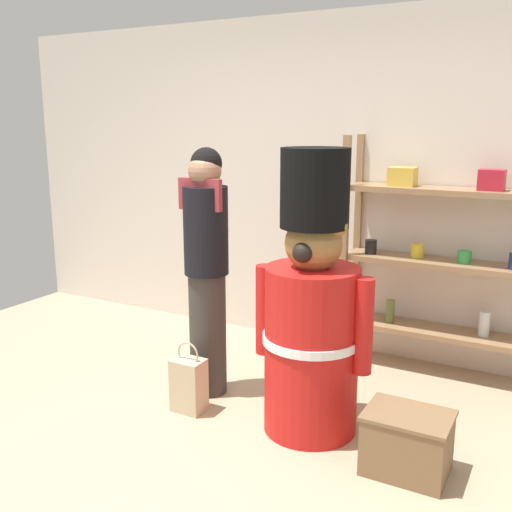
{
  "coord_description": "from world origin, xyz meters",
  "views": [
    {
      "loc": [
        1.6,
        -2.2,
        1.79
      ],
      "look_at": [
        -0.06,
        0.85,
        1.0
      ],
      "focal_mm": 41.5,
      "sensor_mm": 36.0,
      "label": 1
    }
  ],
  "objects_px": {
    "teddy_bear_guard": "(312,316)",
    "display_crate": "(407,443)",
    "person_shopper": "(207,266)",
    "shopping_bag": "(189,384)",
    "merchandise_shelf": "(440,256)"
  },
  "relations": [
    {
      "from": "teddy_bear_guard",
      "to": "display_crate",
      "type": "relative_size",
      "value": 3.78
    },
    {
      "from": "teddy_bear_guard",
      "to": "person_shopper",
      "type": "xyz_separation_m",
      "value": [
        -0.8,
        0.13,
        0.18
      ]
    },
    {
      "from": "teddy_bear_guard",
      "to": "shopping_bag",
      "type": "bearing_deg",
      "value": -167.9
    },
    {
      "from": "merchandise_shelf",
      "to": "shopping_bag",
      "type": "bearing_deg",
      "value": -131.86
    },
    {
      "from": "person_shopper",
      "to": "display_crate",
      "type": "xyz_separation_m",
      "value": [
        1.43,
        -0.3,
        -0.71
      ]
    },
    {
      "from": "merchandise_shelf",
      "to": "teddy_bear_guard",
      "type": "relative_size",
      "value": 1.03
    },
    {
      "from": "person_shopper",
      "to": "display_crate",
      "type": "relative_size",
      "value": 3.74
    },
    {
      "from": "merchandise_shelf",
      "to": "display_crate",
      "type": "xyz_separation_m",
      "value": [
        0.17,
        -1.37,
        -0.7
      ]
    },
    {
      "from": "merchandise_shelf",
      "to": "shopping_bag",
      "type": "height_order",
      "value": "merchandise_shelf"
    },
    {
      "from": "person_shopper",
      "to": "shopping_bag",
      "type": "distance_m",
      "value": 0.76
    },
    {
      "from": "shopping_bag",
      "to": "display_crate",
      "type": "height_order",
      "value": "shopping_bag"
    },
    {
      "from": "teddy_bear_guard",
      "to": "person_shopper",
      "type": "height_order",
      "value": "teddy_bear_guard"
    },
    {
      "from": "person_shopper",
      "to": "shopping_bag",
      "type": "bearing_deg",
      "value": -81.66
    },
    {
      "from": "merchandise_shelf",
      "to": "shopping_bag",
      "type": "xyz_separation_m",
      "value": [
        -1.22,
        -1.36,
        -0.69
      ]
    },
    {
      "from": "merchandise_shelf",
      "to": "person_shopper",
      "type": "xyz_separation_m",
      "value": [
        -1.26,
        -1.07,
        0.01
      ]
    }
  ]
}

